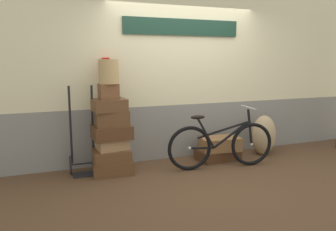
{
  "coord_description": "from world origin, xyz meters",
  "views": [
    {
      "loc": [
        -2.04,
        -4.05,
        1.65
      ],
      "look_at": [
        -0.44,
        0.3,
        0.82
      ],
      "focal_mm": 33.54,
      "sensor_mm": 36.0,
      "label": 1
    }
  ],
  "objects_px": {
    "suitcase_1": "(111,155)",
    "suitcase_3": "(112,132)",
    "suitcase_8": "(220,144)",
    "wicker_basket": "(109,72)",
    "bicycle": "(221,145)",
    "luggage_trolley": "(83,152)",
    "suitcase_4": "(112,118)",
    "burlap_sack": "(264,135)",
    "suitcase_5": "(109,105)",
    "suitcase_2": "(112,144)",
    "suitcase_6": "(109,91)",
    "suitcase_0": "(113,166)",
    "suitcase_7": "(218,154)"
  },
  "relations": [
    {
      "from": "suitcase_2",
      "to": "luggage_trolley",
      "type": "distance_m",
      "value": 0.45
    },
    {
      "from": "suitcase_7",
      "to": "bicycle",
      "type": "relative_size",
      "value": 0.41
    },
    {
      "from": "suitcase_3",
      "to": "bicycle",
      "type": "relative_size",
      "value": 0.32
    },
    {
      "from": "suitcase_3",
      "to": "bicycle",
      "type": "distance_m",
      "value": 1.67
    },
    {
      "from": "suitcase_4",
      "to": "wicker_basket",
      "type": "bearing_deg",
      "value": 137.02
    },
    {
      "from": "suitcase_5",
      "to": "wicker_basket",
      "type": "xyz_separation_m",
      "value": [
        0.01,
        0.03,
        0.47
      ]
    },
    {
      "from": "suitcase_8",
      "to": "wicker_basket",
      "type": "height_order",
      "value": "wicker_basket"
    },
    {
      "from": "suitcase_3",
      "to": "luggage_trolley",
      "type": "distance_m",
      "value": 0.53
    },
    {
      "from": "wicker_basket",
      "to": "suitcase_8",
      "type": "bearing_deg",
      "value": -0.94
    },
    {
      "from": "luggage_trolley",
      "to": "suitcase_6",
      "type": "bearing_deg",
      "value": -19.07
    },
    {
      "from": "suitcase_1",
      "to": "bicycle",
      "type": "distance_m",
      "value": 1.66
    },
    {
      "from": "suitcase_2",
      "to": "suitcase_3",
      "type": "distance_m",
      "value": 0.18
    },
    {
      "from": "suitcase_7",
      "to": "suitcase_1",
      "type": "bearing_deg",
      "value": 175.99
    },
    {
      "from": "burlap_sack",
      "to": "suitcase_4",
      "type": "bearing_deg",
      "value": -179.84
    },
    {
      "from": "suitcase_1",
      "to": "suitcase_4",
      "type": "bearing_deg",
      "value": 15.99
    },
    {
      "from": "suitcase_0",
      "to": "suitcase_2",
      "type": "height_order",
      "value": "suitcase_2"
    },
    {
      "from": "suitcase_6",
      "to": "bicycle",
      "type": "height_order",
      "value": "suitcase_6"
    },
    {
      "from": "suitcase_5",
      "to": "bicycle",
      "type": "bearing_deg",
      "value": -17.17
    },
    {
      "from": "suitcase_7",
      "to": "luggage_trolley",
      "type": "bearing_deg",
      "value": 171.54
    },
    {
      "from": "suitcase_3",
      "to": "luggage_trolley",
      "type": "height_order",
      "value": "luggage_trolley"
    },
    {
      "from": "suitcase_3",
      "to": "wicker_basket",
      "type": "relative_size",
      "value": 1.59
    },
    {
      "from": "suitcase_4",
      "to": "suitcase_5",
      "type": "height_order",
      "value": "suitcase_5"
    },
    {
      "from": "suitcase_2",
      "to": "suitcase_6",
      "type": "height_order",
      "value": "suitcase_6"
    },
    {
      "from": "luggage_trolley",
      "to": "bicycle",
      "type": "relative_size",
      "value": 0.77
    },
    {
      "from": "suitcase_7",
      "to": "suitcase_8",
      "type": "relative_size",
      "value": 1.08
    },
    {
      "from": "luggage_trolley",
      "to": "burlap_sack",
      "type": "xyz_separation_m",
      "value": [
        3.06,
        -0.14,
        0.03
      ]
    },
    {
      "from": "wicker_basket",
      "to": "luggage_trolley",
      "type": "height_order",
      "value": "wicker_basket"
    },
    {
      "from": "suitcase_1",
      "to": "suitcase_3",
      "type": "relative_size",
      "value": 0.96
    },
    {
      "from": "suitcase_7",
      "to": "suitcase_8",
      "type": "height_order",
      "value": "suitcase_8"
    },
    {
      "from": "suitcase_5",
      "to": "suitcase_8",
      "type": "xyz_separation_m",
      "value": [
        1.8,
        -0.0,
        -0.74
      ]
    },
    {
      "from": "suitcase_1",
      "to": "suitcase_7",
      "type": "height_order",
      "value": "suitcase_1"
    },
    {
      "from": "suitcase_3",
      "to": "bicycle",
      "type": "bearing_deg",
      "value": -16.38
    },
    {
      "from": "suitcase_4",
      "to": "wicker_basket",
      "type": "height_order",
      "value": "wicker_basket"
    },
    {
      "from": "suitcase_2",
      "to": "suitcase_6",
      "type": "xyz_separation_m",
      "value": [
        -0.03,
        -0.0,
        0.77
      ]
    },
    {
      "from": "suitcase_1",
      "to": "luggage_trolley",
      "type": "distance_m",
      "value": 0.42
    },
    {
      "from": "suitcase_3",
      "to": "suitcase_6",
      "type": "distance_m",
      "value": 0.59
    },
    {
      "from": "suitcase_5",
      "to": "suitcase_2",
      "type": "bearing_deg",
      "value": 39.86
    },
    {
      "from": "suitcase_7",
      "to": "suitcase_3",
      "type": "bearing_deg",
      "value": 175.46
    },
    {
      "from": "suitcase_4",
      "to": "suitcase_8",
      "type": "distance_m",
      "value": 1.85
    },
    {
      "from": "suitcase_0",
      "to": "suitcase_1",
      "type": "distance_m",
      "value": 0.18
    },
    {
      "from": "suitcase_8",
      "to": "luggage_trolley",
      "type": "distance_m",
      "value": 2.19
    },
    {
      "from": "suitcase_3",
      "to": "suitcase_6",
      "type": "relative_size",
      "value": 2.05
    },
    {
      "from": "suitcase_4",
      "to": "suitcase_0",
      "type": "bearing_deg",
      "value": 114.65
    },
    {
      "from": "suitcase_0",
      "to": "suitcase_5",
      "type": "distance_m",
      "value": 0.91
    },
    {
      "from": "suitcase_5",
      "to": "burlap_sack",
      "type": "bearing_deg",
      "value": -5.2
    },
    {
      "from": "suitcase_6",
      "to": "suitcase_3",
      "type": "bearing_deg",
      "value": -26.47
    },
    {
      "from": "suitcase_4",
      "to": "suitcase_2",
      "type": "bearing_deg",
      "value": 102.4
    },
    {
      "from": "suitcase_5",
      "to": "bicycle",
      "type": "relative_size",
      "value": 0.27
    },
    {
      "from": "suitcase_2",
      "to": "suitcase_0",
      "type": "bearing_deg",
      "value": -113.64
    },
    {
      "from": "suitcase_4",
      "to": "burlap_sack",
      "type": "relative_size",
      "value": 0.66
    }
  ]
}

